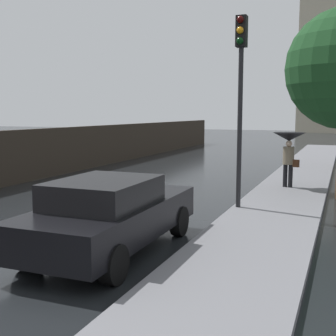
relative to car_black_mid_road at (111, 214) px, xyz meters
The scene contains 4 objects.
sidewalk_strip 3.29m from the car_black_mid_road, 42.29° to the right, with size 2.20×60.00×0.14m, color slate.
car_black_mid_road is the anchor object (origin of this frame).
pedestrian_with_umbrella_near 8.05m from the car_black_mid_road, 73.68° to the left, with size 1.02×1.02×1.78m.
traffic_light 5.07m from the car_black_mid_road, 70.41° to the left, with size 0.26×0.39×4.78m.
Camera 1 is at (6.65, -4.69, 2.56)m, focal length 46.65 mm.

